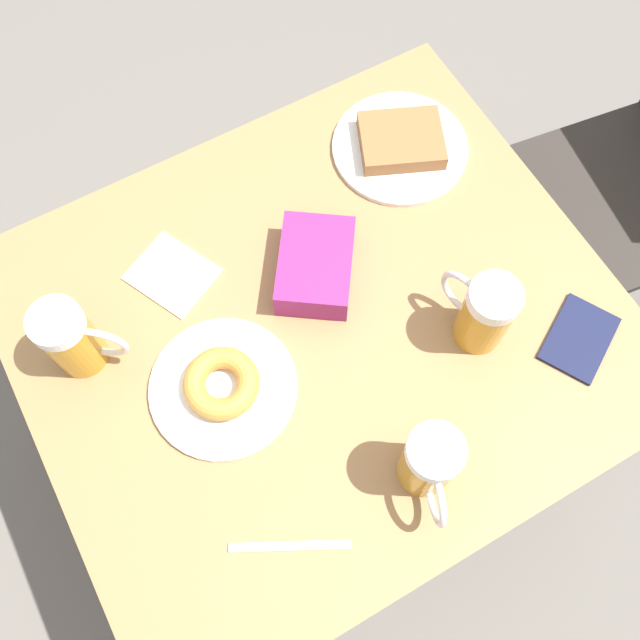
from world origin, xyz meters
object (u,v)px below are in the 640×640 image
Objects in this scene: passport_near_edge at (579,338)px; blue_pouch at (315,266)px; plate_with_donut at (223,386)px; fork at (290,546)px; beer_mug_left at (430,463)px; napkin_folded at (172,274)px; plate_with_cake at (401,144)px; beer_mug_right at (72,339)px; beer_mug_center at (484,313)px.

blue_pouch is (-0.30, -0.30, 0.03)m from passport_near_edge.
fork is (0.25, -0.02, -0.01)m from plate_with_donut.
napkin_folded is (-0.47, -0.18, -0.07)m from beer_mug_left.
blue_pouch reaches higher than fork.
napkin_folded is (0.03, -0.45, -0.01)m from plate_with_cake.
passport_near_edge is at bearing 62.69° from beer_mug_right.
beer_mug_left is 0.54m from beer_mug_right.
beer_mug_right is 0.90× the size of fork.
beer_mug_center is (0.35, -0.08, 0.06)m from plate_with_cake.
blue_pouch reaches higher than napkin_folded.
beer_mug_right reaches higher than plate_with_donut.
passport_near_edge is at bearing 7.12° from plate_with_cake.
plate_with_donut is at bearing 46.65° from beer_mug_right.
plate_with_cake reaches higher than passport_near_edge.
napkin_folded is (-0.32, -0.37, -0.07)m from beer_mug_center.
blue_pouch is at bearing -134.70° from passport_near_edge.
fork is at bearing -4.13° from napkin_folded.
plate_with_cake is 1.55× the size of passport_near_edge.
blue_pouch is at bearing 146.06° from fork.
beer_mug_right is at bearing -70.60° from napkin_folded.
plate_with_donut is at bearing -142.70° from beer_mug_left.
plate_with_cake is 0.69m from fork.
beer_mug_center is (0.11, 0.38, 0.06)m from plate_with_donut.
blue_pouch is at bearing 176.66° from beer_mug_left.
plate_with_donut is 0.25m from fork.
passport_near_edge is at bearing 55.48° from beer_mug_center.
plate_with_donut is at bearing -105.57° from beer_mug_center.
beer_mug_center and beer_mug_right have the same top height.
beer_mug_center is at bearing 49.31° from napkin_folded.
fork is at bearing -70.57° from beer_mug_center.
passport_near_edge is at bearing 45.30° from blue_pouch.
beer_mug_right is at bearing -97.73° from blue_pouch.
beer_mug_center reaches higher than plate_with_donut.
plate_with_donut reaches higher than plate_with_cake.
napkin_folded is at bearing 109.40° from beer_mug_right.
beer_mug_left is (0.50, -0.27, 0.06)m from plate_with_cake.
fork is at bearing -84.54° from passport_near_edge.
beer_mug_left is at bearing -28.39° from plate_with_cake.
beer_mug_left reaches higher than fork.
plate_with_cake is 1.06× the size of plate_with_donut.
beer_mug_left is 0.23m from fork.
plate_with_donut reaches higher than fork.
beer_mug_right is at bearing -160.80° from fork.
napkin_folded is at bearing -129.16° from passport_near_edge.
fork is (0.46, -0.03, -0.00)m from napkin_folded.
beer_mug_right reaches higher than fork.
napkin_folded is at bearing -158.77° from beer_mug_left.
beer_mug_left is at bearing -3.34° from blue_pouch.
beer_mug_left reaches higher than plate_with_donut.
beer_mug_left is at bearing -80.05° from passport_near_edge.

